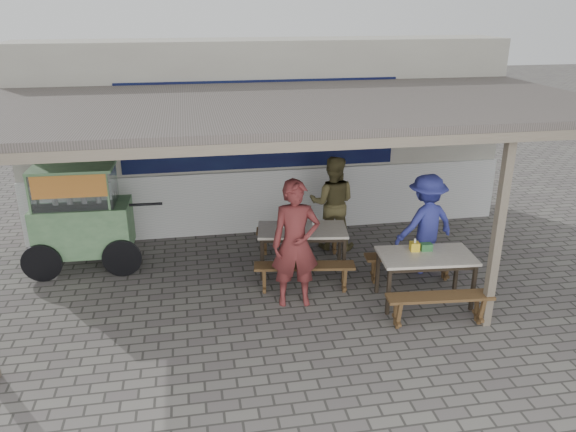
% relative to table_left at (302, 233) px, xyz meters
% --- Properties ---
extents(ground, '(60.00, 60.00, 0.00)m').
position_rel_table_left_xyz_m(ground, '(-0.20, -1.13, -0.67)').
color(ground, '#605D57').
rests_on(ground, ground).
extents(back_wall, '(9.00, 1.28, 3.50)m').
position_rel_table_left_xyz_m(back_wall, '(-0.20, 2.45, 1.05)').
color(back_wall, '#B6B4A4').
rests_on(back_wall, ground).
extents(warung_roof, '(9.00, 4.21, 2.81)m').
position_rel_table_left_xyz_m(warung_roof, '(-0.19, -0.23, 2.04)').
color(warung_roof, '#534B47').
rests_on(warung_roof, ground).
extents(table_left, '(1.50, 0.92, 0.75)m').
position_rel_table_left_xyz_m(table_left, '(0.00, 0.00, 0.00)').
color(table_left, beige).
rests_on(table_left, ground).
extents(bench_left_street, '(1.53, 0.50, 0.45)m').
position_rel_table_left_xyz_m(bench_left_street, '(-0.10, -0.68, -0.33)').
color(bench_left_street, brown).
rests_on(bench_left_street, ground).
extents(bench_left_wall, '(1.53, 0.50, 0.45)m').
position_rel_table_left_xyz_m(bench_left_wall, '(0.10, 0.68, -0.33)').
color(bench_left_wall, brown).
rests_on(bench_left_wall, ground).
extents(table_right, '(1.40, 0.86, 0.75)m').
position_rel_table_left_xyz_m(table_right, '(1.55, -1.27, -0.00)').
color(table_right, beige).
rests_on(table_right, ground).
extents(bench_right_street, '(1.46, 0.40, 0.45)m').
position_rel_table_left_xyz_m(bench_right_street, '(1.50, -1.92, -0.34)').
color(bench_right_street, brown).
rests_on(bench_right_street, ground).
extents(bench_right_wall, '(1.46, 0.40, 0.45)m').
position_rel_table_left_xyz_m(bench_right_wall, '(1.61, -0.63, -0.34)').
color(bench_right_wall, brown).
rests_on(bench_right_wall, ground).
extents(vendor_cart, '(2.21, 0.88, 1.74)m').
position_rel_table_left_xyz_m(vendor_cart, '(-3.48, 0.76, 0.27)').
color(vendor_cart, '#74A16B').
rests_on(vendor_cart, ground).
extents(patron_street_side, '(0.72, 0.51, 1.87)m').
position_rel_table_left_xyz_m(patron_street_side, '(-0.30, -0.99, 0.26)').
color(patron_street_side, maroon).
rests_on(patron_street_side, ground).
extents(patron_wall_side, '(0.97, 0.85, 1.68)m').
position_rel_table_left_xyz_m(patron_wall_side, '(0.71, 0.87, 0.17)').
color(patron_wall_side, brown).
rests_on(patron_wall_side, ground).
extents(patron_right_table, '(1.18, 0.86, 1.63)m').
position_rel_table_left_xyz_m(patron_right_table, '(1.95, -0.30, 0.14)').
color(patron_right_table, '#373EA5').
rests_on(patron_right_table, ground).
extents(tissue_box, '(0.14, 0.14, 0.13)m').
position_rel_table_left_xyz_m(tissue_box, '(1.44, -1.11, 0.14)').
color(tissue_box, yellow).
rests_on(tissue_box, table_right).
extents(donation_box, '(0.17, 0.12, 0.11)m').
position_rel_table_left_xyz_m(donation_box, '(1.61, -1.13, 0.13)').
color(donation_box, '#32713A').
rests_on(donation_box, table_right).
extents(condiment_jar, '(0.07, 0.07, 0.08)m').
position_rel_table_left_xyz_m(condiment_jar, '(0.22, 0.15, 0.12)').
color(condiment_jar, silver).
rests_on(condiment_jar, table_left).
extents(condiment_bowl, '(0.23, 0.23, 0.04)m').
position_rel_table_left_xyz_m(condiment_bowl, '(-0.27, 0.15, 0.10)').
color(condiment_bowl, white).
rests_on(condiment_bowl, table_left).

